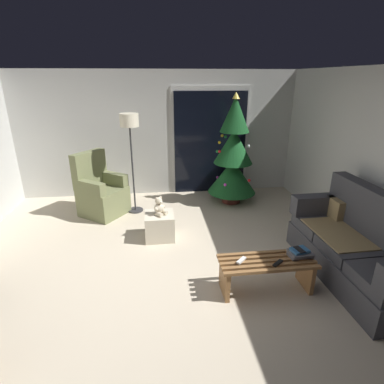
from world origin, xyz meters
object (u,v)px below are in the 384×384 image
(remote_black, at_px, (278,263))
(remote_white, at_px, (241,260))
(coffee_table, at_px, (266,270))
(cell_phone, at_px, (299,249))
(ottoman, at_px, (160,226))
(couch, at_px, (359,248))
(teddy_bear_cream, at_px, (159,207))
(christmas_tree, at_px, (233,157))
(floor_lamp, at_px, (130,130))
(armchair, at_px, (101,193))
(book_stack, at_px, (300,253))

(remote_black, xyz_separation_m, remote_white, (-0.39, 0.11, 0.00))
(coffee_table, distance_m, cell_phone, 0.45)
(ottoman, bearing_deg, couch, -28.58)
(couch, relative_size, teddy_bear_cream, 6.86)
(christmas_tree, relative_size, ottoman, 4.79)
(christmas_tree, relative_size, floor_lamp, 1.18)
(couch, height_order, coffee_table, couch)
(cell_phone, relative_size, christmas_tree, 0.07)
(armchair, relative_size, teddy_bear_cream, 3.96)
(remote_white, bearing_deg, couch, 48.57)
(christmas_tree, bearing_deg, floor_lamp, -173.89)
(couch, distance_m, ottoman, 2.72)
(couch, height_order, christmas_tree, christmas_tree)
(book_stack, distance_m, floor_lamp, 3.35)
(book_stack, bearing_deg, cell_phone, -158.22)
(ottoman, bearing_deg, coffee_table, -49.65)
(cell_phone, bearing_deg, remote_white, 169.24)
(couch, xyz_separation_m, cell_phone, (-0.81, -0.09, 0.10))
(remote_black, bearing_deg, ottoman, 2.51)
(coffee_table, relative_size, armchair, 0.97)
(remote_black, bearing_deg, book_stack, -107.93)
(remote_white, bearing_deg, cell_phone, 45.19)
(remote_black, distance_m, teddy_bear_cream, 1.96)
(remote_white, height_order, armchair, armchair)
(coffee_table, xyz_separation_m, teddy_bear_cream, (-1.18, 1.39, 0.25))
(book_stack, height_order, cell_phone, cell_phone)
(christmas_tree, height_order, teddy_bear_cream, christmas_tree)
(couch, distance_m, remote_white, 1.50)
(teddy_bear_cream, bearing_deg, remote_black, -49.40)
(remote_white, distance_m, teddy_bear_cream, 1.64)
(remote_white, xyz_separation_m, cell_phone, (0.68, -0.00, 0.09))
(remote_white, relative_size, book_stack, 0.58)
(christmas_tree, distance_m, teddy_bear_cream, 1.98)
(christmas_tree, bearing_deg, book_stack, -87.09)
(cell_phone, bearing_deg, couch, -4.58)
(remote_white, relative_size, christmas_tree, 0.07)
(remote_black, relative_size, teddy_bear_cream, 0.55)
(remote_black, relative_size, remote_white, 1.00)
(armchair, relative_size, ottoman, 2.57)
(remote_black, distance_m, remote_white, 0.40)
(remote_black, distance_m, floor_lamp, 3.27)
(couch, xyz_separation_m, armchair, (-3.41, 2.34, 0.00))
(couch, relative_size, book_stack, 7.25)
(coffee_table, height_order, christmas_tree, christmas_tree)
(remote_white, bearing_deg, floor_lamp, 163.40)
(book_stack, bearing_deg, coffee_table, -176.53)
(remote_white, bearing_deg, teddy_bear_cream, 167.88)
(floor_lamp, height_order, ottoman, floor_lamp)
(coffee_table, distance_m, remote_white, 0.33)
(coffee_table, relative_size, ottoman, 2.50)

